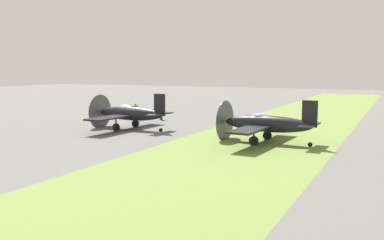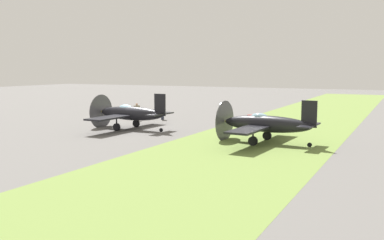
# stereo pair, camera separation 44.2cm
# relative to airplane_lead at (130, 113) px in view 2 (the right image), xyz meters

# --- Properties ---
(ground_plane) EXTENTS (160.00, 160.00, 0.00)m
(ground_plane) POSITION_rel_airplane_lead_xyz_m (0.34, -0.50, -1.35)
(ground_plane) COLOR #605E5B
(grass_verge) EXTENTS (120.00, 11.00, 0.01)m
(grass_verge) POSITION_rel_airplane_lead_xyz_m (0.34, -11.54, -1.34)
(grass_verge) COLOR olive
(grass_verge) RESTS_ON ground
(airplane_lead) EXTENTS (9.00, 7.14, 3.22)m
(airplane_lead) POSITION_rel_airplane_lead_xyz_m (0.00, 0.00, 0.00)
(airplane_lead) COLOR black
(airplane_lead) RESTS_ON ground
(airplane_wingman) EXTENTS (8.94, 7.07, 3.18)m
(airplane_wingman) POSITION_rel_airplane_lead_xyz_m (-1.55, -12.20, -0.01)
(airplane_wingman) COLOR black
(airplane_wingman) RESTS_ON ground
(ground_crew_chief) EXTENTS (0.38, 0.57, 1.73)m
(ground_crew_chief) POSITION_rel_airplane_lead_xyz_m (5.39, 2.87, -0.43)
(ground_crew_chief) COLOR #847A5B
(ground_crew_chief) RESTS_ON ground
(ground_crew_mechanic) EXTENTS (0.62, 0.38, 1.73)m
(ground_crew_mechanic) POSITION_rel_airplane_lead_xyz_m (7.20, 1.03, -0.43)
(ground_crew_mechanic) COLOR #2D3342
(ground_crew_mechanic) RESTS_ON ground
(fuel_drum) EXTENTS (0.60, 0.60, 0.90)m
(fuel_drum) POSITION_rel_airplane_lead_xyz_m (7.36, -8.14, -0.90)
(fuel_drum) COLOR maroon
(fuel_drum) RESTS_ON ground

